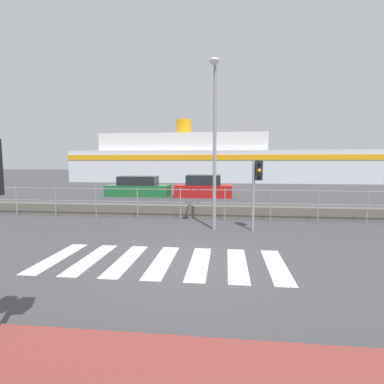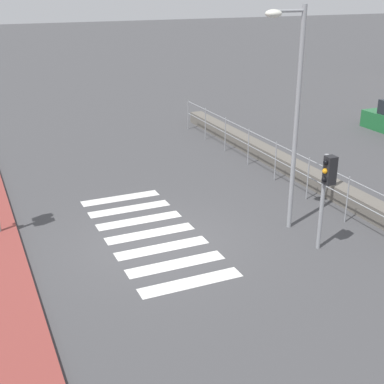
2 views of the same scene
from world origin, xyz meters
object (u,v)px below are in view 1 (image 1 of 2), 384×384
object	(u,v)px
ferry_boat	(211,161)
parked_car_green	(138,187)
parked_car_red	(204,187)
traffic_light_far	(257,179)
streetlamp	(215,127)

from	to	relation	value
ferry_boat	parked_car_green	bearing A→B (deg)	-104.84
ferry_boat	parked_car_green	size ratio (longest dim) A/B	7.96
ferry_boat	parked_car_green	world-z (taller)	ferry_boat
ferry_boat	parked_car_red	world-z (taller)	ferry_boat
traffic_light_far	streetlamp	size ratio (longest dim) A/B	0.43
ferry_boat	parked_car_red	distance (m)	16.46
parked_car_red	parked_car_green	bearing A→B (deg)	180.00
ferry_boat	parked_car_green	distance (m)	17.03
traffic_light_far	streetlamp	xyz separation A→B (m)	(-1.46, -0.16, 1.77)
streetlamp	parked_car_red	size ratio (longest dim) A/B	1.49
ferry_boat	traffic_light_far	bearing A→B (deg)	-83.82
traffic_light_far	parked_car_green	xyz separation A→B (m)	(-7.19, 9.98, -1.21)
traffic_light_far	ferry_boat	size ratio (longest dim) A/B	0.07
traffic_light_far	streetlamp	world-z (taller)	streetlamp
traffic_light_far	ferry_boat	distance (m)	26.51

